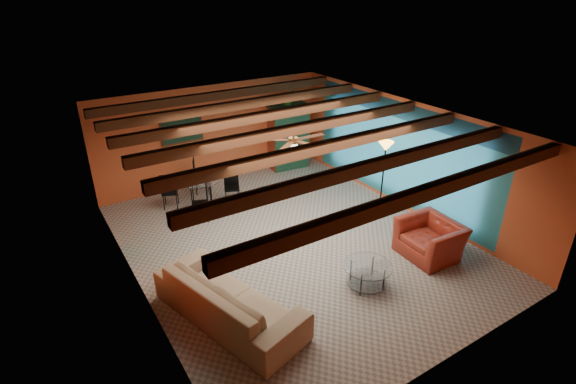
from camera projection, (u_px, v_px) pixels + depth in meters
room at (290, 139)px, 8.70m from camera, size 6.52×8.01×2.71m
sofa at (229, 299)px, 7.35m from camera, size 1.80×2.98×0.81m
armchair at (430, 239)px, 9.07m from camera, size 1.09×1.23×0.77m
coffee_table at (367, 275)px, 8.21m from camera, size 1.12×1.12×0.46m
dining_table at (201, 188)px, 11.04m from camera, size 2.46×2.46×0.97m
armoire at (287, 137)px, 13.11m from camera, size 1.12×0.62×1.89m
floor_lamp at (383, 177)px, 10.62m from camera, size 0.44×0.44×1.80m
ceiling_fan at (293, 140)px, 8.62m from camera, size 1.50×1.50×0.44m
painting at (182, 130)px, 11.50m from camera, size 1.05×0.03×0.65m
potted_plant at (287, 98)px, 12.58m from camera, size 0.54×0.51×0.49m
vase at (199, 167)px, 10.79m from camera, size 0.23×0.23×0.18m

